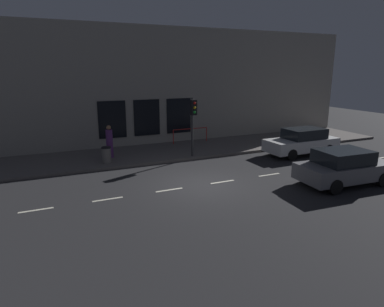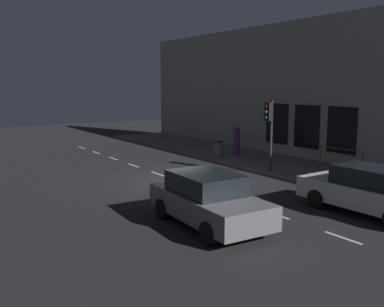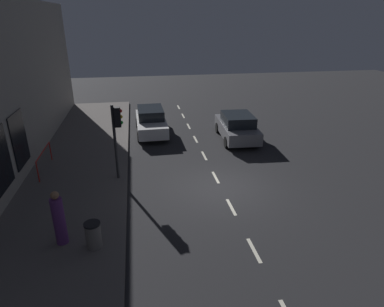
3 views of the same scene
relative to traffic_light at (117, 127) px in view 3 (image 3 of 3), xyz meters
name	(u,v)px [view 3 (image 3 of 3)]	position (x,y,z in m)	size (l,w,h in m)	color
ground_plane	(221,188)	(-4.26, 1.43, -2.52)	(60.00, 60.00, 0.00)	#232326
sidewalk	(70,199)	(1.99, 1.43, -2.44)	(4.50, 32.00, 0.15)	#5B5654
lane_centre_line	(216,177)	(-4.26, 0.43, -2.51)	(0.12, 27.20, 0.01)	beige
traffic_light	(117,127)	(0.00, 0.00, 0.00)	(0.47, 0.32, 3.34)	#2D2D30
parked_car_0	(237,127)	(-6.70, -4.37, -1.73)	(2.16, 4.39, 1.58)	slate
parked_car_1	(151,121)	(-1.70, -6.42, -1.73)	(1.91, 4.55, 1.58)	silver
pedestrian_0	(59,219)	(1.72, 4.39, -1.51)	(0.50, 0.50, 1.84)	#5B2D70
trash_bin	(93,235)	(0.69, 4.77, -1.94)	(0.51, 0.51, 0.86)	slate
red_railing	(44,156)	(3.52, -1.38, -1.62)	(0.05, 2.52, 0.97)	red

